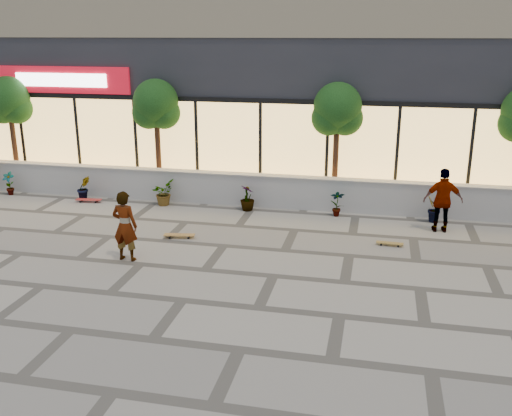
% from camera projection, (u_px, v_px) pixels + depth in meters
% --- Properties ---
extents(ground, '(80.00, 80.00, 0.00)m').
position_uv_depth(ground, '(182.00, 300.00, 11.91)').
color(ground, '#A29D8C').
rests_on(ground, ground).
extents(planter_wall, '(22.00, 0.42, 1.04)m').
position_uv_depth(planter_wall, '(254.00, 190.00, 18.29)').
color(planter_wall, '#B8B7AF').
rests_on(planter_wall, ground).
extents(retail_building, '(24.00, 9.17, 8.50)m').
position_uv_depth(retail_building, '(284.00, 62.00, 22.32)').
color(retail_building, '#26272C').
rests_on(retail_building, ground).
extents(shrub_a, '(0.43, 0.29, 0.81)m').
position_uv_depth(shrub_a, '(9.00, 183.00, 19.54)').
color(shrub_a, '#153711').
rests_on(shrub_a, ground).
extents(shrub_b, '(0.57, 0.57, 0.81)m').
position_uv_depth(shrub_b, '(84.00, 188.00, 18.97)').
color(shrub_b, '#153711').
rests_on(shrub_b, ground).
extents(shrub_c, '(0.68, 0.77, 0.81)m').
position_uv_depth(shrub_c, '(163.00, 193.00, 18.40)').
color(shrub_c, '#153711').
rests_on(shrub_c, ground).
extents(shrub_d, '(0.64, 0.64, 0.81)m').
position_uv_depth(shrub_d, '(247.00, 198.00, 17.84)').
color(shrub_d, '#153711').
rests_on(shrub_d, ground).
extents(shrub_e, '(0.46, 0.35, 0.81)m').
position_uv_depth(shrub_e, '(337.00, 203.00, 17.27)').
color(shrub_e, '#153711').
rests_on(shrub_e, ground).
extents(shrub_f, '(0.55, 0.57, 0.81)m').
position_uv_depth(shrub_f, '(433.00, 209.00, 16.70)').
color(shrub_f, '#153711').
rests_on(shrub_f, ground).
extents(tree_west, '(1.60, 1.50, 3.92)m').
position_uv_depth(tree_west, '(9.00, 103.00, 20.05)').
color(tree_west, '#472A19').
rests_on(tree_west, ground).
extents(tree_midwest, '(1.60, 1.50, 3.92)m').
position_uv_depth(tree_midwest, '(156.00, 107.00, 18.93)').
color(tree_midwest, '#472A19').
rests_on(tree_midwest, ground).
extents(tree_mideast, '(1.60, 1.50, 3.92)m').
position_uv_depth(tree_mideast, '(337.00, 112.00, 17.71)').
color(tree_mideast, '#472A19').
rests_on(tree_mideast, ground).
extents(skater_center, '(0.67, 0.47, 1.75)m').
position_uv_depth(skater_center, '(125.00, 226.00, 13.79)').
color(skater_center, silver).
rests_on(skater_center, ground).
extents(skater_right_near, '(1.09, 0.51, 1.81)m').
position_uv_depth(skater_right_near, '(443.00, 201.00, 15.78)').
color(skater_right_near, white).
rests_on(skater_right_near, ground).
extents(skateboard_center, '(0.86, 0.36, 0.10)m').
position_uv_depth(skateboard_center, '(179.00, 235.00, 15.50)').
color(skateboard_center, olive).
rests_on(skateboard_center, ground).
extents(skateboard_left, '(0.86, 0.32, 0.10)m').
position_uv_depth(skateboard_left, '(89.00, 200.00, 18.78)').
color(skateboard_left, red).
rests_on(skateboard_left, ground).
extents(skateboard_right_near, '(0.71, 0.22, 0.08)m').
position_uv_depth(skateboard_right_near, '(390.00, 243.00, 14.94)').
color(skateboard_right_near, olive).
rests_on(skateboard_right_near, ground).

